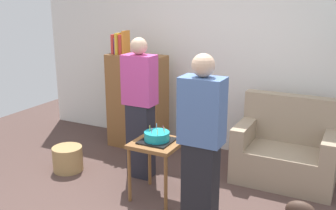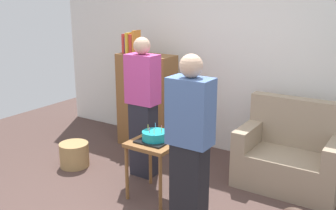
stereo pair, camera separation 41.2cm
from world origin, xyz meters
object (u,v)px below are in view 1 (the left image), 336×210
at_px(birthday_cake, 157,137).
at_px(person_holding_cake, 201,148).
at_px(couch, 286,152).
at_px(side_table, 157,150).
at_px(wicker_basket, 68,159).
at_px(person_blowing_candles, 140,108).
at_px(bookshelf, 137,101).

distance_m(birthday_cake, person_holding_cake, 0.82).
xyz_separation_m(couch, side_table, (-1.12, -1.04, 0.19)).
bearing_deg(wicker_basket, birthday_cake, -3.34).
xyz_separation_m(side_table, wicker_basket, (-1.28, 0.07, -0.38)).
height_order(couch, birthday_cake, couch).
bearing_deg(person_blowing_candles, birthday_cake, -43.31).
bearing_deg(person_blowing_candles, couch, 21.64).
bearing_deg(bookshelf, person_blowing_candles, -56.17).
relative_size(side_table, person_holding_cake, 0.38).
bearing_deg(side_table, wicker_basket, 176.66).
height_order(bookshelf, side_table, bookshelf).
distance_m(bookshelf, wicker_basket, 1.24).
xyz_separation_m(side_table, person_holding_cake, (0.67, -0.44, 0.31)).
relative_size(bookshelf, birthday_cake, 5.04).
height_order(bookshelf, wicker_basket, bookshelf).
bearing_deg(side_table, birthday_cake, 35.03).
xyz_separation_m(bookshelf, side_table, (0.94, -1.15, -0.14)).
height_order(side_table, wicker_basket, side_table).
bearing_deg(bookshelf, side_table, -50.67).
bearing_deg(couch, person_blowing_candles, -156.20).
distance_m(couch, wicker_basket, 2.59).
bearing_deg(person_holding_cake, wicker_basket, 14.07).
bearing_deg(birthday_cake, side_table, -144.97).
xyz_separation_m(birthday_cake, wicker_basket, (-1.28, 0.07, -0.52)).
xyz_separation_m(birthday_cake, person_holding_cake, (0.67, -0.44, 0.16)).
bearing_deg(couch, birthday_cake, -137.16).
relative_size(couch, person_blowing_candles, 0.67).
height_order(couch, bookshelf, bookshelf).
relative_size(couch, bookshelf, 0.68).
relative_size(bookshelf, person_holding_cake, 0.99).
xyz_separation_m(birthday_cake, person_blowing_candles, (-0.41, 0.36, 0.16)).
bearing_deg(person_holding_cake, birthday_cake, -4.67).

